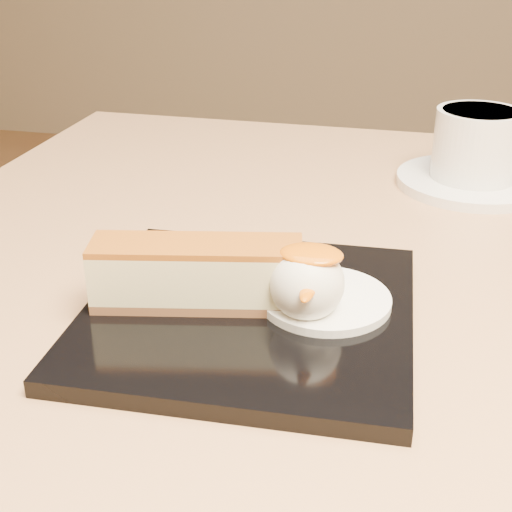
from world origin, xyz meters
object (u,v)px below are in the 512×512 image
(dessert_plate, at_px, (249,313))
(cheesecake, at_px, (197,274))
(coffee_cup, at_px, (479,143))
(table, at_px, (338,426))
(ice_cream_scoop, at_px, (307,283))
(saucer, at_px, (471,181))

(dessert_plate, distance_m, cheesecake, 0.05)
(cheesecake, distance_m, coffee_cup, 0.37)
(table, height_order, cheesecake, cheesecake)
(table, bearing_deg, coffee_cup, 64.84)
(dessert_plate, height_order, coffee_cup, coffee_cup)
(coffee_cup, bearing_deg, dessert_plate, -96.28)
(ice_cream_scoop, bearing_deg, saucer, 69.62)
(ice_cream_scoop, relative_size, coffee_cup, 0.45)
(cheesecake, xyz_separation_m, coffee_cup, (0.19, 0.31, 0.01))
(ice_cream_scoop, bearing_deg, table, 79.89)
(cheesecake, height_order, ice_cream_scoop, ice_cream_scoop)
(ice_cream_scoop, bearing_deg, cheesecake, -180.00)
(saucer, bearing_deg, dessert_plate, -116.90)
(table, distance_m, dessert_plate, 0.19)
(cheesecake, bearing_deg, dessert_plate, -3.57)
(dessert_plate, bearing_deg, table, 58.17)
(table, distance_m, saucer, 0.29)
(table, xyz_separation_m, coffee_cup, (0.10, 0.22, 0.20))
(ice_cream_scoop, distance_m, saucer, 0.34)
(table, bearing_deg, ice_cream_scoop, -100.11)
(dessert_plate, xyz_separation_m, coffee_cup, (0.16, 0.31, 0.04))
(ice_cream_scoop, xyz_separation_m, saucer, (0.12, 0.31, -0.03))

